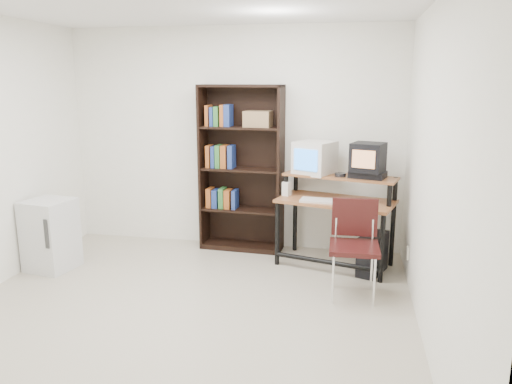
% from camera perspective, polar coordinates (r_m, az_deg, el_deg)
% --- Properties ---
extents(floor, '(4.00, 4.00, 0.01)m').
position_cam_1_polar(floor, '(4.49, -8.63, -13.81)').
color(floor, '#C1B69F').
rests_on(floor, ground).
extents(back_wall, '(4.00, 0.01, 2.60)m').
position_cam_1_polar(back_wall, '(5.98, -2.62, 6.07)').
color(back_wall, white).
rests_on(back_wall, floor).
extents(front_wall, '(4.00, 0.01, 2.60)m').
position_cam_1_polar(front_wall, '(2.36, -26.16, -5.56)').
color(front_wall, white).
rests_on(front_wall, floor).
extents(right_wall, '(0.01, 4.00, 2.60)m').
position_cam_1_polar(right_wall, '(3.88, 19.71, 1.74)').
color(right_wall, white).
rests_on(right_wall, floor).
extents(computer_desk, '(1.33, 0.90, 0.98)m').
position_cam_1_polar(computer_desk, '(5.43, 9.16, -1.31)').
color(computer_desk, '#945830').
rests_on(computer_desk, floor).
extents(crt_monitor, '(0.51, 0.51, 0.36)m').
position_cam_1_polar(crt_monitor, '(5.54, 6.72, 3.90)').
color(crt_monitor, silver).
rests_on(crt_monitor, computer_desk).
extents(vcr, '(0.42, 0.35, 0.08)m').
position_cam_1_polar(vcr, '(5.38, 12.64, 1.91)').
color(vcr, black).
rests_on(vcr, computer_desk).
extents(crt_tv, '(0.40, 0.39, 0.30)m').
position_cam_1_polar(crt_tv, '(5.34, 12.67, 3.90)').
color(crt_tv, black).
rests_on(crt_tv, vcr).
extents(cd_spindle, '(0.16, 0.16, 0.05)m').
position_cam_1_polar(cd_spindle, '(5.39, 9.61, 1.89)').
color(cd_spindle, '#26262B').
rests_on(cd_spindle, computer_desk).
extents(keyboard, '(0.49, 0.25, 0.03)m').
position_cam_1_polar(keyboard, '(5.30, 7.65, -1.07)').
color(keyboard, silver).
rests_on(keyboard, computer_desk).
extents(mousepad, '(0.23, 0.19, 0.01)m').
position_cam_1_polar(mousepad, '(5.22, 12.34, -1.63)').
color(mousepad, black).
rests_on(mousepad, computer_desk).
extents(mouse, '(0.10, 0.06, 0.03)m').
position_cam_1_polar(mouse, '(5.20, 12.38, -1.47)').
color(mouse, white).
rests_on(mouse, mousepad).
extents(desk_speaker, '(0.10, 0.10, 0.17)m').
position_cam_1_polar(desk_speaker, '(5.53, 3.52, 0.30)').
color(desk_speaker, silver).
rests_on(desk_speaker, computer_desk).
extents(pc_tower, '(0.35, 0.49, 0.42)m').
position_cam_1_polar(pc_tower, '(5.40, 13.18, -6.88)').
color(pc_tower, black).
rests_on(pc_tower, floor).
extents(school_chair, '(0.46, 0.46, 0.90)m').
position_cam_1_polar(school_chair, '(4.75, 11.17, -5.11)').
color(school_chair, black).
rests_on(school_chair, floor).
extents(bookshelf, '(0.99, 0.38, 1.94)m').
position_cam_1_polar(bookshelf, '(5.86, -1.65, 2.86)').
color(bookshelf, black).
rests_on(bookshelf, floor).
extents(mini_fridge, '(0.51, 0.52, 0.76)m').
position_cam_1_polar(mini_fridge, '(5.76, -22.44, -4.54)').
color(mini_fridge, silver).
rests_on(mini_fridge, floor).
extents(wall_outlet, '(0.02, 0.08, 0.12)m').
position_cam_1_polar(wall_outlet, '(5.24, 16.96, -6.69)').
color(wall_outlet, beige).
rests_on(wall_outlet, right_wall).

